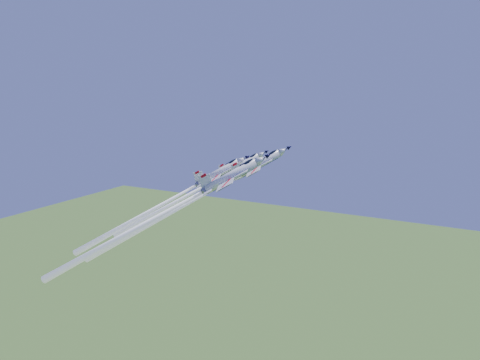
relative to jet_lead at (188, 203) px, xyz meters
The scene contains 4 objects.
jet_lead is the anchor object (origin of this frame).
jet_left 8.40m from the jet_lead, 115.89° to the left, with size 34.01×16.35×31.76m.
jet_right 9.90m from the jet_lead, 105.66° to the right, with size 45.54×21.82×42.94m.
jet_slot 6.91m from the jet_lead, 169.82° to the right, with size 37.55×18.02×35.21m.
Camera 1 is at (59.51, -108.30, 112.07)m, focal length 40.00 mm.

